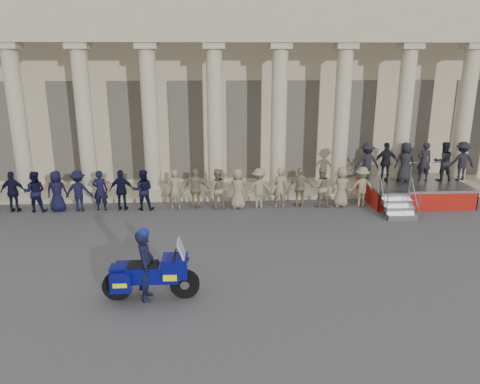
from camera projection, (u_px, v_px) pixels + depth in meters
name	position (u px, v px, depth m)	size (l,w,h in m)	color
ground	(168.00, 288.00, 12.13)	(90.00, 90.00, 0.00)	#404043
building	(190.00, 80.00, 24.98)	(40.00, 12.50, 9.00)	tan
officer_rank	(107.00, 190.00, 18.05)	(21.01, 0.61, 1.60)	black
reviewing_stand	(415.00, 169.00, 19.14)	(5.05, 3.86, 2.42)	gray
motorcycle	(152.00, 274.00, 11.47)	(2.39, 0.97, 1.53)	black
rider	(145.00, 264.00, 11.38)	(0.43, 0.65, 1.88)	black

